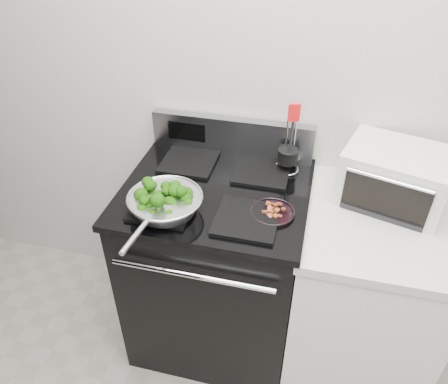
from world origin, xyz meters
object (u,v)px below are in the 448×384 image
(bacon_plate, at_px, (273,210))
(skillet, at_px, (165,203))
(toaster_oven, at_px, (395,176))
(utensil_holder, at_px, (288,159))
(gas_range, at_px, (217,265))

(bacon_plate, bearing_deg, skillet, -167.16)
(skillet, xyz_separation_m, toaster_oven, (0.87, 0.34, 0.04))
(skillet, bearing_deg, toaster_oven, 27.96)
(toaster_oven, bearing_deg, utensil_holder, -173.25)
(utensil_holder, distance_m, toaster_oven, 0.45)
(skillet, distance_m, toaster_oven, 0.93)
(bacon_plate, height_order, utensil_holder, utensil_holder)
(gas_range, xyz_separation_m, bacon_plate, (0.26, -0.11, 0.48))
(skillet, distance_m, bacon_plate, 0.42)
(bacon_plate, height_order, toaster_oven, toaster_oven)
(gas_range, distance_m, toaster_oven, 0.91)
(utensil_holder, bearing_deg, toaster_oven, -23.71)
(bacon_plate, xyz_separation_m, toaster_oven, (0.46, 0.25, 0.07))
(skillet, height_order, bacon_plate, skillet)
(bacon_plate, xyz_separation_m, utensil_holder, (0.01, 0.32, 0.04))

